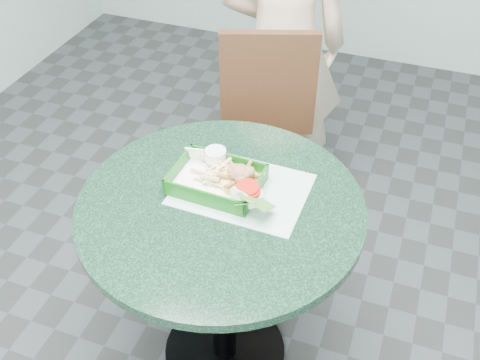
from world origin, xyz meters
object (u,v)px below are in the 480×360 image
(dining_chair, at_px, (260,132))
(crab_sandwich, at_px, (240,180))
(cafe_table, at_px, (222,247))
(food_basket, at_px, (217,187))
(sauce_ramekin, at_px, (214,159))
(diner_person, at_px, (282,44))

(dining_chair, relative_size, crab_sandwich, 7.95)
(cafe_table, height_order, crab_sandwich, crab_sandwich)
(dining_chair, height_order, crab_sandwich, dining_chair)
(dining_chair, distance_m, food_basket, 0.68)
(dining_chair, relative_size, sauce_ramekin, 14.19)
(food_basket, bearing_deg, crab_sandwich, 16.71)
(diner_person, bearing_deg, dining_chair, 71.27)
(dining_chair, bearing_deg, crab_sandwich, -96.66)
(diner_person, height_order, sauce_ramekin, diner_person)
(diner_person, distance_m, sauce_ramekin, 0.85)
(cafe_table, relative_size, diner_person, 0.54)
(dining_chair, bearing_deg, cafe_table, -100.57)
(food_basket, bearing_deg, sauce_ramekin, 115.69)
(cafe_table, distance_m, diner_person, 1.02)
(food_basket, bearing_deg, dining_chair, 96.11)
(dining_chair, distance_m, crab_sandwich, 0.68)
(sauce_ramekin, bearing_deg, dining_chair, 92.87)
(food_basket, distance_m, crab_sandwich, 0.08)
(dining_chair, bearing_deg, sauce_ramekin, -106.27)
(cafe_table, bearing_deg, sauce_ramekin, 117.69)
(diner_person, bearing_deg, crab_sandwich, 78.80)
(cafe_table, xyz_separation_m, diner_person, (-0.11, 1.00, 0.20))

